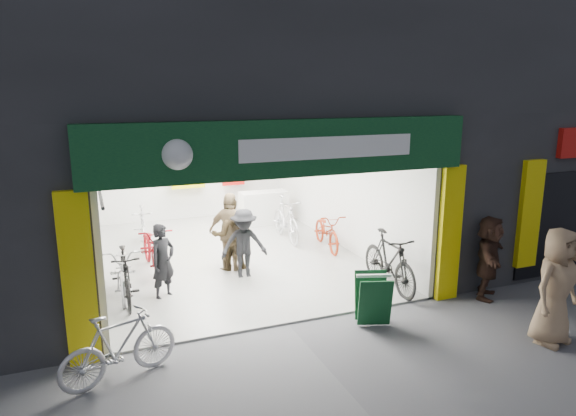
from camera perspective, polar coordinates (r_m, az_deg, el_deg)
ground at (r=9.05m, az=0.05°, el=-12.82°), size 60.00×60.00×0.00m
building at (r=13.16m, az=-4.47°, el=14.61°), size 17.00×10.27×8.00m
bike_left_front at (r=10.59m, az=-17.81°, el=-6.49°), size 0.83×2.03×1.04m
bike_left_midfront at (r=10.17m, az=-17.62°, el=-7.30°), size 0.50×1.74×1.04m
bike_left_midback at (r=11.74m, az=-14.84°, el=-4.33°), size 0.80×2.05×1.06m
bike_left_back at (r=13.53m, az=-15.83°, el=-2.12°), size 0.64×1.78×1.05m
bike_right_front at (r=10.52m, az=11.18°, el=-5.83°), size 0.63×1.99×1.18m
bike_right_mid at (r=12.97m, az=4.35°, el=-2.53°), size 0.88×1.88×0.95m
bike_right_back at (r=13.61m, az=-0.27°, el=-1.22°), size 0.66×2.01×1.19m
parked_bike at (r=7.66m, az=-18.26°, el=-14.39°), size 1.75×0.99×1.01m
customer_a at (r=10.12m, az=-13.72°, el=-5.83°), size 0.65×0.60×1.48m
customer_b at (r=11.41m, az=-6.58°, el=-2.95°), size 0.81×0.64×1.64m
customer_c at (r=10.89m, az=-4.91°, el=-4.02°), size 1.03×0.65×1.52m
customer_d at (r=11.31m, az=-6.37°, el=-2.74°), size 1.07×1.01×1.77m
pedestrian_near at (r=9.13m, az=27.61°, el=-7.72°), size 1.03×0.78×1.89m
pedestrian_far at (r=10.59m, az=21.40°, el=-5.12°), size 1.41×1.40×1.63m
sandwich_board at (r=9.01m, az=9.43°, el=-9.81°), size 0.72×0.73×0.87m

